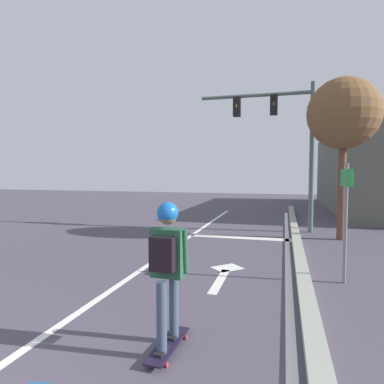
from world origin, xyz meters
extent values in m
cube|color=silver|center=(0.17, 6.00, 0.00)|extent=(0.12, 20.00, 0.01)
cube|color=silver|center=(3.03, 6.00, 0.00)|extent=(0.12, 20.00, 0.01)
cube|color=silver|center=(1.68, 9.30, 0.00)|extent=(3.01, 0.40, 0.01)
cube|color=silver|center=(1.83, 5.21, 0.00)|extent=(0.16, 1.40, 0.01)
cube|color=silver|center=(1.83, 6.06, 0.00)|extent=(0.71, 0.71, 0.01)
cube|color=gray|center=(3.28, 6.00, 0.07)|extent=(0.24, 24.00, 0.14)
cube|color=black|center=(1.72, 2.74, 0.07)|extent=(0.25, 0.88, 0.02)
cube|color=#B2B2B7|center=(1.73, 3.04, 0.05)|extent=(0.17, 0.06, 0.01)
cylinder|color=#C6383B|center=(1.63, 3.04, 0.02)|extent=(0.03, 0.05, 0.05)
cylinder|color=#C6383B|center=(1.83, 3.03, 0.02)|extent=(0.03, 0.05, 0.05)
cube|color=#B2B2B7|center=(1.70, 2.44, 0.05)|extent=(0.17, 0.06, 0.01)
cylinder|color=#C6383B|center=(1.60, 2.45, 0.02)|extent=(0.03, 0.05, 0.05)
cylinder|color=#C6383B|center=(1.80, 2.44, 0.02)|extent=(0.03, 0.05, 0.05)
cylinder|color=#3B485C|center=(1.73, 2.92, 0.45)|extent=(0.11, 0.11, 0.76)
cube|color=black|center=(1.73, 2.92, 0.09)|extent=(0.10, 0.24, 0.03)
cylinder|color=#3B485C|center=(1.71, 2.56, 0.45)|extent=(0.11, 0.11, 0.76)
cube|color=black|center=(1.71, 2.56, 0.09)|extent=(0.10, 0.24, 0.03)
cube|color=#234F36|center=(1.72, 2.74, 1.09)|extent=(0.36, 0.20, 0.53)
cylinder|color=#234F36|center=(1.53, 2.78, 1.12)|extent=(0.07, 0.12, 0.49)
cylinder|color=#234F36|center=(1.90, 2.76, 1.12)|extent=(0.07, 0.12, 0.49)
sphere|color=#87624F|center=(1.72, 2.74, 1.51)|extent=(0.21, 0.21, 0.21)
sphere|color=blue|center=(1.72, 2.74, 1.53)|extent=(0.23, 0.23, 0.23)
cube|color=black|center=(1.71, 2.60, 1.11)|extent=(0.27, 0.15, 0.36)
cylinder|color=#516358|center=(3.77, 10.80, 2.42)|extent=(0.16, 0.16, 4.85)
cylinder|color=#516358|center=(1.95, 10.80, 4.52)|extent=(3.65, 0.12, 0.12)
cube|color=black|center=(2.55, 10.80, 4.17)|extent=(0.24, 0.28, 0.64)
cylinder|color=#3A0605|center=(2.55, 10.65, 4.37)|extent=(0.02, 0.10, 0.10)
cylinder|color=yellow|center=(2.55, 10.65, 4.17)|extent=(0.02, 0.10, 0.10)
cylinder|color=black|center=(2.55, 10.65, 3.97)|extent=(0.02, 0.10, 0.10)
cube|color=black|center=(1.34, 10.80, 4.17)|extent=(0.24, 0.28, 0.64)
cylinder|color=#3A0605|center=(1.34, 10.65, 4.37)|extent=(0.02, 0.10, 0.10)
cylinder|color=yellow|center=(1.34, 10.65, 4.17)|extent=(0.02, 0.10, 0.10)
cylinder|color=black|center=(1.34, 10.65, 3.97)|extent=(0.02, 0.10, 0.10)
cylinder|color=slate|center=(3.98, 5.69, 1.06)|extent=(0.06, 0.06, 2.12)
cube|color=#198C33|center=(3.98, 5.69, 1.87)|extent=(0.14, 0.44, 0.30)
cylinder|color=brown|center=(4.52, 9.77, 1.51)|extent=(0.22, 0.22, 3.03)
sphere|color=brown|center=(4.52, 9.77, 3.64)|extent=(2.03, 2.03, 2.03)
camera|label=1|loc=(2.93, -0.63, 1.97)|focal=31.20mm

